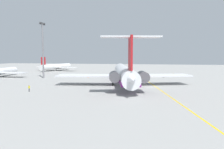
% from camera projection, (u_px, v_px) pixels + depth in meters
% --- Properties ---
extents(ground, '(327.88, 327.88, 0.00)m').
position_uv_depth(ground, '(152.00, 87.00, 69.87)').
color(ground, gray).
extents(main_jetliner, '(48.50, 43.27, 14.25)m').
position_uv_depth(main_jetliner, '(125.00, 73.00, 72.22)').
color(main_jetliner, silver).
rests_on(main_jetliner, ground).
extents(airliner_far_right, '(28.04, 27.95, 8.43)m').
position_uv_depth(airliner_far_right, '(57.00, 67.00, 140.85)').
color(airliner_far_right, white).
rests_on(airliner_far_right, ground).
extents(ground_crew_near_nose, '(0.42, 0.29, 1.83)m').
position_uv_depth(ground_crew_near_nose, '(164.00, 75.00, 96.37)').
color(ground_crew_near_nose, black).
rests_on(ground_crew_near_nose, ground).
extents(ground_crew_near_tail, '(0.28, 0.45, 1.77)m').
position_uv_depth(ground_crew_near_tail, '(29.00, 87.00, 60.74)').
color(ground_crew_near_tail, black).
rests_on(ground_crew_near_tail, ground).
extents(ground_crew_portside, '(0.39, 0.28, 1.76)m').
position_uv_depth(ground_crew_portside, '(173.00, 74.00, 100.51)').
color(ground_crew_portside, black).
rests_on(ground_crew_portside, ground).
extents(safety_cone_nose, '(0.40, 0.40, 0.55)m').
position_uv_depth(safety_cone_nose, '(150.00, 77.00, 99.65)').
color(safety_cone_nose, '#EA590F').
rests_on(safety_cone_nose, ground).
extents(safety_cone_wingtip, '(0.40, 0.40, 0.55)m').
position_uv_depth(safety_cone_wingtip, '(88.00, 77.00, 97.67)').
color(safety_cone_wingtip, '#EA590F').
rests_on(safety_cone_wingtip, ground).
extents(taxiway_centreline, '(93.60, 20.45, 0.01)m').
position_uv_depth(taxiway_centreline, '(154.00, 86.00, 72.03)').
color(taxiway_centreline, gold).
rests_on(taxiway_centreline, ground).
extents(light_mast, '(4.00, 0.70, 22.83)m').
position_uv_depth(light_mast, '(43.00, 48.00, 94.54)').
color(light_mast, slate).
rests_on(light_mast, ground).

